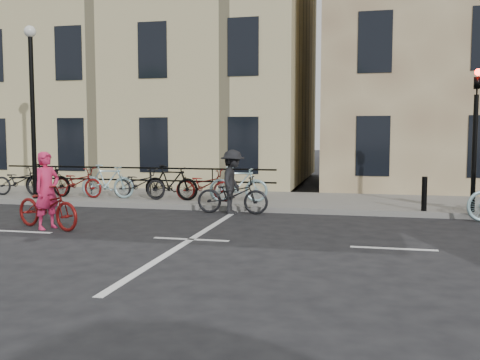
% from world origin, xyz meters
% --- Properties ---
extents(ground, '(120.00, 120.00, 0.00)m').
position_xyz_m(ground, '(0.00, 0.00, 0.00)').
color(ground, black).
rests_on(ground, ground).
extents(sidewalk, '(46.00, 4.00, 0.15)m').
position_xyz_m(sidewalk, '(-4.00, 6.00, 0.07)').
color(sidewalk, slate).
rests_on(sidewalk, ground).
extents(building_west, '(20.00, 10.00, 10.00)m').
position_xyz_m(building_west, '(-9.00, 13.00, 5.15)').
color(building_west, tan).
rests_on(building_west, sidewalk).
extents(traffic_light, '(0.18, 0.30, 3.90)m').
position_xyz_m(traffic_light, '(6.20, 4.34, 2.45)').
color(traffic_light, black).
rests_on(traffic_light, sidewalk).
extents(lamp_post, '(0.36, 0.36, 5.28)m').
position_xyz_m(lamp_post, '(-6.50, 4.40, 3.49)').
color(lamp_post, black).
rests_on(lamp_post, sidewalk).
extents(bollard_east, '(0.14, 0.14, 0.90)m').
position_xyz_m(bollard_east, '(5.00, 4.25, 0.60)').
color(bollard_east, black).
rests_on(bollard_east, sidewalk).
extents(parked_bikes, '(9.35, 1.23, 1.05)m').
position_xyz_m(parked_bikes, '(-3.87, 5.04, 0.65)').
color(parked_bikes, black).
rests_on(parked_bikes, sidewalk).
extents(cyclist_pink, '(2.09, 1.31, 1.76)m').
position_xyz_m(cyclist_pink, '(-3.57, 0.47, 0.61)').
color(cyclist_pink, maroon).
rests_on(cyclist_pink, ground).
extents(cyclist_dark, '(1.96, 1.14, 1.73)m').
position_xyz_m(cyclist_dark, '(-0.00, 3.65, 0.68)').
color(cyclist_dark, black).
rests_on(cyclist_dark, ground).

